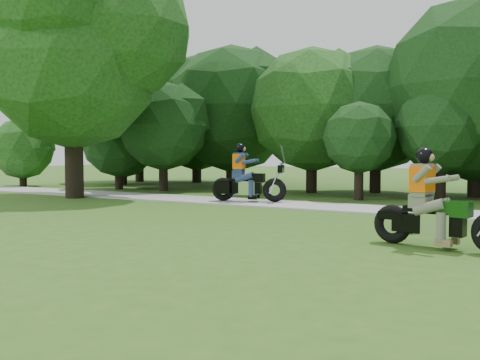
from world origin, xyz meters
The scene contains 6 objects.
ground centered at (0.00, 0.00, 0.00)m, with size 100.00×100.00×0.00m, color #315C1A.
walkway centered at (0.00, 8.00, 0.03)m, with size 60.00×2.20×0.06m, color #A4A49F.
tree_line centered at (1.93, 14.68, 3.68)m, with size 40.94×12.47×7.68m.
big_tree_west centered at (-10.54, 6.85, 5.76)m, with size 8.64×6.56×9.96m.
chopper_motorcycle centered at (3.24, 2.46, 0.67)m, with size 2.52×0.86×1.81m.
touring_motorcycle centered at (-3.97, 7.99, 0.77)m, with size 2.52×1.32×1.97m.
Camera 1 is at (5.17, -7.48, 1.72)m, focal length 40.00 mm.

